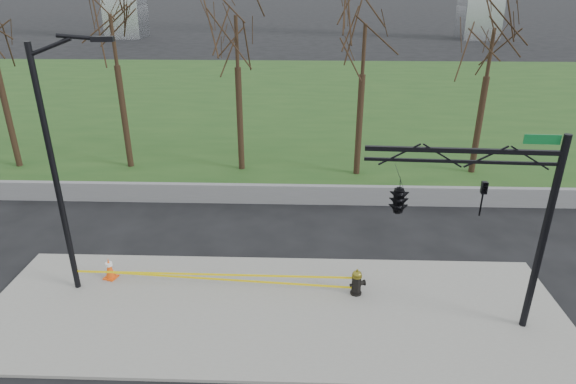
{
  "coord_description": "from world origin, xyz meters",
  "views": [
    {
      "loc": [
        0.88,
        -12.39,
        9.57
      ],
      "look_at": [
        0.39,
        2.0,
        3.21
      ],
      "focal_mm": 30.33,
      "sensor_mm": 36.0,
      "label": 1
    }
  ],
  "objects_px": {
    "traffic_cone": "(109,268)",
    "traffic_signal_mast": "(428,197)",
    "street_light": "(59,157)",
    "fire_hydrant": "(357,283)"
  },
  "relations": [
    {
      "from": "traffic_cone",
      "to": "traffic_signal_mast",
      "type": "distance_m",
      "value": 10.75
    },
    {
      "from": "fire_hydrant",
      "to": "traffic_signal_mast",
      "type": "distance_m",
      "value": 4.14
    },
    {
      "from": "street_light",
      "to": "traffic_signal_mast",
      "type": "bearing_deg",
      "value": -12.62
    },
    {
      "from": "traffic_cone",
      "to": "street_light",
      "type": "xyz_separation_m",
      "value": [
        -0.68,
        -0.53,
        4.21
      ]
    },
    {
      "from": "traffic_cone",
      "to": "traffic_signal_mast",
      "type": "height_order",
      "value": "traffic_signal_mast"
    },
    {
      "from": "street_light",
      "to": "fire_hydrant",
      "type": "bearing_deg",
      "value": -6.06
    },
    {
      "from": "fire_hydrant",
      "to": "traffic_cone",
      "type": "height_order",
      "value": "fire_hydrant"
    },
    {
      "from": "street_light",
      "to": "traffic_cone",
      "type": "bearing_deg",
      "value": 32.21
    },
    {
      "from": "street_light",
      "to": "traffic_signal_mast",
      "type": "xyz_separation_m",
      "value": [
        10.62,
        -1.33,
        -0.55
      ]
    },
    {
      "from": "fire_hydrant",
      "to": "traffic_cone",
      "type": "xyz_separation_m",
      "value": [
        -8.36,
        0.62,
        -0.04
      ]
    }
  ]
}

